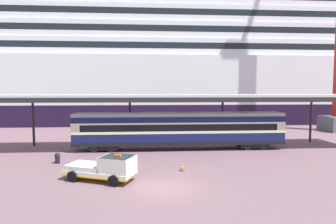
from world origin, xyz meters
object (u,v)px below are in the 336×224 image
at_px(train_carriage, 179,129).
at_px(traffic_cone_mid, 116,160).
at_px(service_truck, 106,167).
at_px(cruise_ship, 193,50).
at_px(quay_bollard, 57,158).
at_px(traffic_cone_near, 182,167).

xyz_separation_m(train_carriage, traffic_cone_mid, (-6.37, -6.17, -1.92)).
distance_m(train_carriage, service_truck, 12.66).
distance_m(cruise_ship, train_carriage, 34.59).
height_order(train_carriage, traffic_cone_mid, train_carriage).
xyz_separation_m(train_carriage, quay_bollard, (-11.73, -5.39, -1.79)).
height_order(train_carriage, traffic_cone_near, train_carriage).
bearing_deg(traffic_cone_mid, traffic_cone_near, -22.94).
xyz_separation_m(cruise_ship, quay_bollard, (-18.17, -36.78, -14.80)).
relative_size(cruise_ship, train_carriage, 6.79).
bearing_deg(traffic_cone_mid, service_truck, -92.62).
distance_m(service_truck, traffic_cone_mid, 4.61).
bearing_deg(quay_bollard, service_truck, -46.07).
distance_m(train_carriage, traffic_cone_mid, 9.08).
xyz_separation_m(service_truck, traffic_cone_near, (5.88, 2.16, -0.69)).
distance_m(train_carriage, quay_bollard, 13.03).
height_order(traffic_cone_near, quay_bollard, quay_bollard).
relative_size(train_carriage, service_truck, 4.15).
xyz_separation_m(cruise_ship, service_truck, (-13.02, -42.13, -14.32)).
bearing_deg(cruise_ship, service_truck, -107.17).
xyz_separation_m(cruise_ship, train_carriage, (-6.44, -31.39, -13.00)).
xyz_separation_m(cruise_ship, traffic_cone_mid, (-12.81, -37.57, -14.93)).
distance_m(traffic_cone_near, quay_bollard, 11.49).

